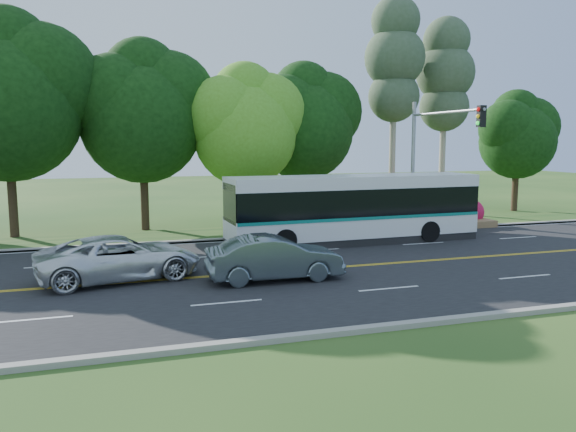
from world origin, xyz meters
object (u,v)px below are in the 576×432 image
object	(u,v)px
traffic_signal	(432,146)
suv	(120,258)
sedan	(274,258)
transit_bus	(354,209)

from	to	relation	value
traffic_signal	suv	world-z (taller)	traffic_signal
traffic_signal	sedan	distance (m)	12.84
suv	traffic_signal	bearing A→B (deg)	-83.34
transit_bus	sedan	world-z (taller)	transit_bus
traffic_signal	sedan	size ratio (longest dim) A/B	1.46
traffic_signal	suv	size ratio (longest dim) A/B	1.23
sedan	suv	bearing A→B (deg)	73.07
suv	sedan	bearing A→B (deg)	-118.96
traffic_signal	suv	distance (m)	16.74
sedan	transit_bus	bearing A→B (deg)	-42.30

